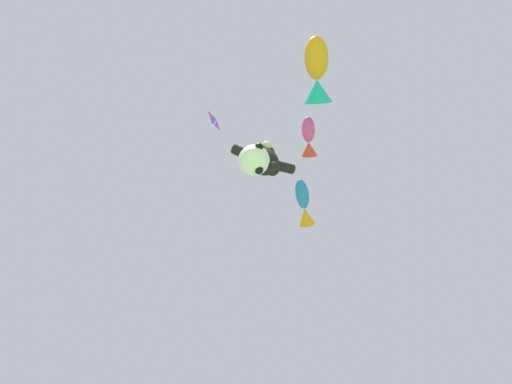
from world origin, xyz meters
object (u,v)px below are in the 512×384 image
fish_kite_magenta (309,139)px  fish_kite_tangerine (317,75)px  teddy_bear_kite (263,159)px  diamond_kite (213,122)px  soccer_ball_kite (254,160)px  fish_kite_cobalt (304,205)px

fish_kite_magenta → fish_kite_tangerine: fish_kite_magenta is taller
teddy_bear_kite → diamond_kite: diamond_kite is taller
fish_kite_tangerine → diamond_kite: (-2.88, 2.86, 1.19)m
diamond_kite → fish_kite_magenta: bearing=-11.2°
soccer_ball_kite → fish_kite_cobalt: 4.46m
teddy_bear_kite → fish_kite_magenta: fish_kite_magenta is taller
teddy_bear_kite → soccer_ball_kite: (-0.39, -0.25, -1.79)m
teddy_bear_kite → soccer_ball_kite: bearing=-147.5°
fish_kite_magenta → diamond_kite: (-3.49, 0.69, 0.89)m
fish_kite_cobalt → diamond_kite: diamond_kite is taller
teddy_bear_kite → fish_kite_magenta: (1.45, -0.89, 1.73)m
diamond_kite → fish_kite_tangerine: bearing=-44.7°
soccer_ball_kite → fish_kite_tangerine: (1.23, -2.81, 3.22)m
fish_kite_magenta → diamond_kite: size_ratio=0.61×
teddy_bear_kite → fish_kite_tangerine: (0.84, -3.05, 1.43)m
teddy_bear_kite → fish_kite_cobalt: (2.16, 1.44, 1.46)m
fish_kite_magenta → diamond_kite: bearing=168.8°
soccer_ball_kite → fish_kite_tangerine: bearing=-66.3°
fish_kite_cobalt → fish_kite_magenta: 2.45m
soccer_ball_kite → teddy_bear_kite: bearing=32.5°
teddy_bear_kite → fish_kite_cobalt: fish_kite_cobalt is taller
fish_kite_cobalt → fish_kite_magenta: fish_kite_magenta is taller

